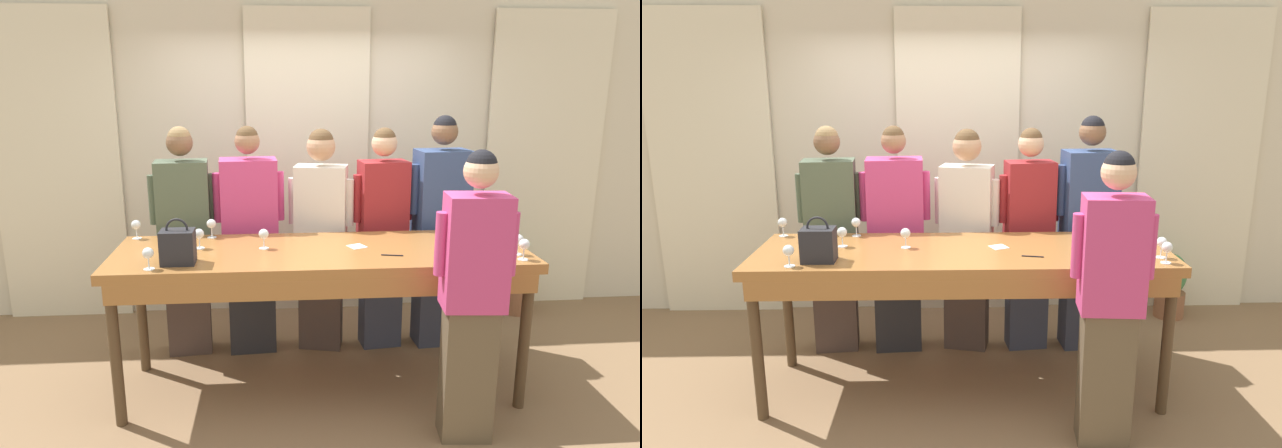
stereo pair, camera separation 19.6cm
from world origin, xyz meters
TOP-DOWN VIEW (x-y plane):
  - ground_plane at (0.00, 0.00)m, footprint 18.00×18.00m
  - wall_back at (0.00, 1.51)m, footprint 12.00×0.06m
  - curtain_panel_left at (-2.16, 1.45)m, footprint 1.07×0.03m
  - curtain_panel_center at (0.00, 1.45)m, footprint 1.07×0.03m
  - curtain_panel_right at (2.16, 1.45)m, footprint 1.07×0.03m
  - tasting_bar at (0.00, -0.02)m, footprint 2.70×0.85m
  - wine_bottle at (1.08, 0.13)m, footprint 0.08×0.08m
  - handbag at (-0.89, -0.23)m, footprint 0.20×0.15m
  - wine_glass_front_left at (1.23, -0.33)m, footprint 0.07×0.07m
  - wine_glass_front_mid at (1.24, -0.22)m, footprint 0.07×0.07m
  - wine_glass_front_right at (-0.38, 0.04)m, footprint 0.07×0.07m
  - wine_glass_center_left at (-1.04, -0.33)m, footprint 0.07×0.07m
  - wine_glass_center_mid at (1.21, 0.29)m, footprint 0.07×0.07m
  - wine_glass_center_right at (0.92, 0.29)m, footprint 0.07×0.07m
  - wine_glass_back_left at (-0.80, 0.08)m, footprint 0.07×0.07m
  - wine_glass_back_mid at (-0.75, 0.35)m, footprint 0.07×0.07m
  - wine_glass_back_right at (0.96, -0.15)m, footprint 0.07×0.07m
  - wine_glass_near_host at (-1.27, 0.36)m, footprint 0.07×0.07m
  - napkin at (0.24, 0.04)m, footprint 0.14×0.14m
  - pen at (0.44, -0.18)m, footprint 0.14×0.04m
  - guest_olive_jacket at (-0.98, 0.65)m, footprint 0.50×0.29m
  - guest_pink_top at (-0.49, 0.65)m, footprint 0.54×0.30m
  - guest_cream_sweater at (0.05, 0.65)m, footprint 0.50×0.31m
  - guest_striped_shirt at (0.53, 0.65)m, footprint 0.48×0.28m
  - guest_navy_coat at (0.99, 0.65)m, footprint 0.51×0.31m
  - host_pouring at (0.81, -0.63)m, footprint 0.46×0.26m
  - potted_plant at (1.91, 1.20)m, footprint 0.26×0.26m

SIDE VIEW (x-z plane):
  - ground_plane at x=0.00m, z-range 0.00..0.00m
  - potted_plant at x=1.91m, z-range 0.00..0.58m
  - guest_pink_top at x=-0.49m, z-range 0.01..1.77m
  - host_pouring at x=0.81m, z-range 0.03..1.76m
  - guest_olive_jacket at x=-0.98m, z-range 0.02..1.79m
  - guest_striped_shirt at x=0.53m, z-range 0.03..1.78m
  - guest_cream_sweater at x=0.05m, z-range 0.04..1.78m
  - tasting_bar at x=0.00m, z-range 0.41..1.42m
  - guest_navy_coat at x=0.99m, z-range 0.02..1.85m
  - napkin at x=0.24m, z-range 1.01..1.01m
  - pen at x=0.44m, z-range 1.01..1.02m
  - wine_glass_center_left at x=-1.04m, z-range 1.03..1.17m
  - wine_glass_back_mid at x=-0.75m, z-range 1.03..1.17m
  - wine_glass_near_host at x=-1.27m, z-range 1.03..1.17m
  - wine_glass_front_left at x=1.23m, z-range 1.03..1.17m
  - wine_glass_front_mid at x=1.24m, z-range 1.03..1.17m
  - wine_glass_front_right at x=-0.38m, z-range 1.03..1.17m
  - wine_glass_center_mid at x=1.21m, z-range 1.03..1.17m
  - wine_glass_center_right at x=0.92m, z-range 1.03..1.17m
  - wine_glass_back_left at x=-0.80m, z-range 1.03..1.17m
  - wine_glass_back_right at x=0.96m, z-range 1.03..1.17m
  - handbag at x=-0.89m, z-range 0.97..1.26m
  - wine_bottle at x=1.08m, z-range 0.97..1.30m
  - curtain_panel_left at x=-2.16m, z-range 0.00..2.69m
  - curtain_panel_center at x=0.00m, z-range 0.00..2.69m
  - curtain_panel_right at x=2.16m, z-range 0.00..2.69m
  - wall_back at x=0.00m, z-range 0.00..2.80m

